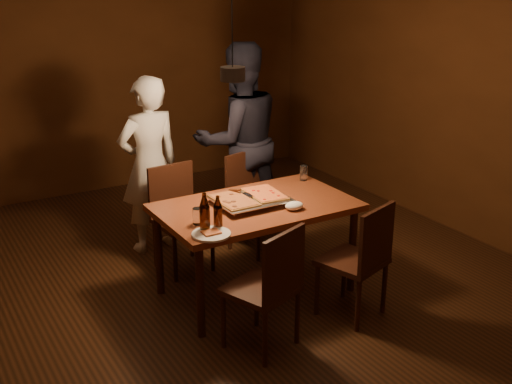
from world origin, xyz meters
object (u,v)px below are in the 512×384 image
chair_far_left (177,208)px  chair_near_right (363,251)px  chair_far_right (251,192)px  diner_dark (239,141)px  diner_white (149,165)px  beer_bottle_a (205,212)px  chair_near_left (271,279)px  pendant_lamp (233,72)px  dining_table (256,213)px  plate_slice (211,234)px  beer_bottle_b (218,212)px  pizza_tray (250,201)px

chair_far_left → chair_near_right: same height
chair_far_right → diner_dark: bearing=-119.2°
chair_far_right → chair_near_right: 1.51m
diner_white → chair_near_right: bearing=107.8°
chair_far_right → diner_white: size_ratio=0.32×
beer_bottle_a → diner_dark: 1.78m
chair_near_left → pendant_lamp: bearing=56.6°
chair_near_right → beer_bottle_a: (-1.03, 0.47, 0.35)m
diner_dark → pendant_lamp: (-0.65, -1.07, 0.84)m
chair_near_right → beer_bottle_a: beer_bottle_a is taller
dining_table → plate_slice: bearing=-147.7°
beer_bottle_a → beer_bottle_b: (0.10, -0.00, -0.02)m
chair_far_right → plate_slice: size_ratio=1.92×
chair_far_right → pizza_tray: chair_far_right is taller
diner_dark → plate_slice: bearing=60.0°
beer_bottle_b → chair_near_left: bearing=-75.5°
plate_slice → pendant_lamp: (0.42, 0.44, 1.00)m
chair_near_right → beer_bottle_a: bearing=137.3°
chair_near_left → beer_bottle_a: 0.65m
chair_near_right → plate_slice: chair_near_right is taller
plate_slice → diner_white: 1.59m
chair_far_left → pendant_lamp: 1.41m
chair_near_left → diner_white: bearing=70.8°
pizza_tray → beer_bottle_a: 0.62m
chair_far_right → pizza_tray: bearing=44.0°
chair_far_right → chair_near_right: same height
dining_table → beer_bottle_a: bearing=-154.9°
chair_far_right → chair_near_left: (-0.75, -1.54, 0.00)m
beer_bottle_b → diner_white: size_ratio=0.15×
dining_table → chair_far_right: (0.41, 0.78, -0.14)m
beer_bottle_b → plate_slice: (-0.10, -0.09, -0.11)m
pizza_tray → chair_near_right: bearing=-54.6°
dining_table → chair_near_left: bearing=-114.0°
diner_white → chair_near_left: bearing=85.8°
chair_far_left → chair_far_right: same height
chair_near_left → beer_bottle_b: size_ratio=2.27×
diner_dark → chair_far_left: bearing=30.8°
plate_slice → diner_white: bearing=83.3°
chair_near_left → pendant_lamp: pendant_lamp is taller
pendant_lamp → chair_far_left: bearing=105.2°
diner_white → pendant_lamp: (0.24, -1.14, 0.96)m
pizza_tray → pendant_lamp: 0.99m
chair_near_left → diner_white: 2.00m
dining_table → beer_bottle_b: beer_bottle_b is taller
dining_table → beer_bottle_a: beer_bottle_a is taller
pizza_tray → pendant_lamp: pendant_lamp is taller
chair_far_right → chair_near_left: 1.71m
diner_white → beer_bottle_b: bearing=81.3°
beer_bottle_a → diner_white: (0.19, 1.49, -0.09)m
chair_far_right → diner_white: bearing=-44.5°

